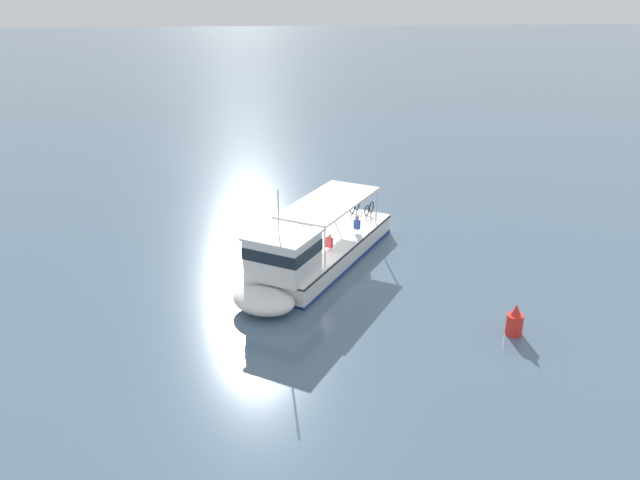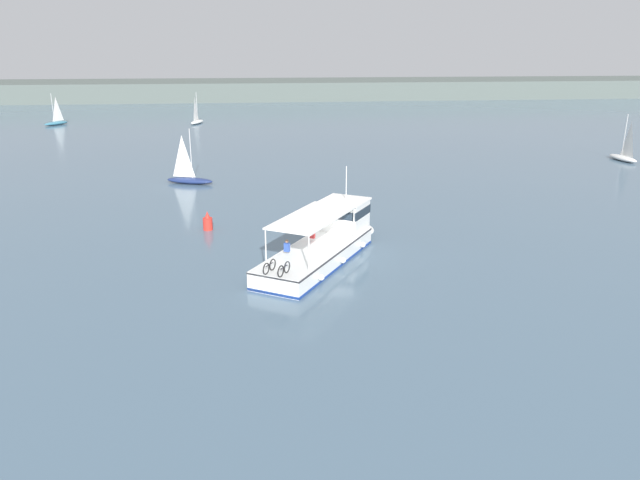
% 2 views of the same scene
% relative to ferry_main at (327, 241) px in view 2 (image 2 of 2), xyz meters
% --- Properties ---
extents(ground_plane, '(400.00, 400.00, 0.00)m').
position_rel_ferry_main_xyz_m(ground_plane, '(0.44, 0.52, -1.01)').
color(ground_plane, slate).
extents(distant_shoreline, '(400.00, 28.00, 4.61)m').
position_rel_ferry_main_xyz_m(distant_shoreline, '(0.44, 127.81, 1.29)').
color(distant_shoreline, '#515B56').
rests_on(distant_shoreline, ground).
extents(ferry_main, '(9.40, 12.40, 5.32)m').
position_rel_ferry_main_xyz_m(ferry_main, '(0.00, 0.00, 0.00)').
color(ferry_main, white).
rests_on(ferry_main, ground).
extents(sailboat_horizon_west, '(2.76, 5.00, 5.40)m').
position_rel_ferry_main_xyz_m(sailboat_horizon_west, '(-13.60, 72.34, -0.47)').
color(sailboat_horizon_west, white).
rests_on(sailboat_horizon_west, ground).
extents(sailboat_near_port, '(1.51, 4.83, 5.40)m').
position_rel_ferry_main_xyz_m(sailboat_near_port, '(39.49, 29.33, -0.47)').
color(sailboat_near_port, white).
rests_on(sailboat_near_port, ground).
extents(sailboat_far_left, '(4.99, 2.99, 5.40)m').
position_rel_ferry_main_xyz_m(sailboat_far_left, '(-10.66, 22.92, -0.47)').
color(sailboat_far_left, navy).
rests_on(sailboat_far_left, ground).
extents(sailboat_outer_anchorage, '(3.79, 4.79, 5.40)m').
position_rel_ferry_main_xyz_m(sailboat_outer_anchorage, '(-37.87, 73.48, -0.47)').
color(sailboat_outer_anchorage, teal).
rests_on(sailboat_outer_anchorage, ground).
extents(channel_buoy, '(0.70, 0.70, 1.40)m').
position_rel_ferry_main_xyz_m(channel_buoy, '(-7.92, 6.84, -0.45)').
color(channel_buoy, red).
rests_on(channel_buoy, ground).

